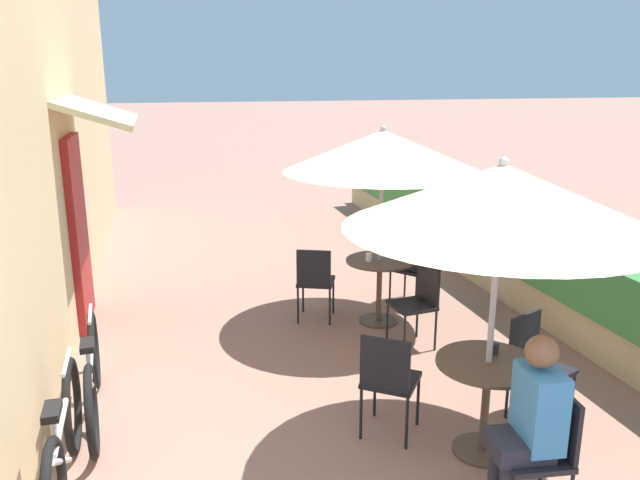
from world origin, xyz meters
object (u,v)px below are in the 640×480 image
patio_table_mid (379,278)px  cafe_chair_mid_back (419,298)px  coffee_cup_mid (369,257)px  coffee_cup_near (494,348)px  cafe_chair_mid_left (406,262)px  cafe_chair_mid_right (315,278)px  seated_patron_mid_left (414,250)px  bicycle_second (93,376)px  cafe_chair_near_left (388,376)px  patio_umbrella_mid (383,151)px  patio_table_near (487,388)px  patio_umbrella_near (501,197)px  cafe_chair_near_right (544,445)px  seated_patron_near_right (529,422)px  cafe_chair_near_back (535,359)px  bicycle_leaning (64,445)px

patio_table_mid → cafe_chair_mid_back: 0.72m
cafe_chair_mid_back → coffee_cup_mid: size_ratio=9.67×
coffee_cup_near → cafe_chair_mid_left: 3.04m
cafe_chair_mid_right → cafe_chair_mid_back: bearing=-23.9°
coffee_cup_near → seated_patron_mid_left: bearing=78.6°
coffee_cup_near → seated_patron_mid_left: (0.59, 2.90, -0.10)m
coffee_cup_mid → bicycle_second: coffee_cup_mid is taller
cafe_chair_near_left → patio_umbrella_mid: patio_umbrella_mid is taller
patio_table_near → bicycle_second: (-2.84, 1.24, -0.16)m
patio_table_near → cafe_chair_mid_right: 2.85m
patio_umbrella_near → coffee_cup_mid: bearing=90.9°
patio_table_near → patio_table_mid: bearing=87.9°
seated_patron_mid_left → cafe_chair_near_right: bearing=41.6°
patio_table_mid → cafe_chair_mid_back: (0.18, -0.70, -0.01)m
patio_umbrella_near → cafe_chair_mid_right: bearing=102.1°
cafe_chair_mid_back → coffee_cup_mid: (-0.31, 0.68, 0.27)m
seated_patron_near_right → coffee_cup_mid: 3.28m
cafe_chair_near_right → cafe_chair_mid_left: 3.86m
patio_umbrella_near → cafe_chair_mid_left: patio_umbrella_near is taller
patio_table_near → patio_umbrella_mid: 2.95m
cafe_chair_near_right → cafe_chair_near_back: (0.63, 1.08, 0.00)m
patio_table_mid → coffee_cup_mid: (-0.14, -0.02, 0.25)m
patio_table_near → patio_umbrella_mid: (0.10, 2.59, 1.42)m
coffee_cup_near → cafe_chair_mid_right: 2.78m
coffee_cup_near → coffee_cup_mid: (-0.14, 2.46, 0.00)m
cafe_chair_near_back → cafe_chair_near_left: bearing=-23.9°
cafe_chair_near_right → coffee_cup_near: 0.87m
bicycle_second → cafe_chair_near_right: bearing=-38.8°
patio_table_near → patio_umbrella_near: 1.42m
cafe_chair_near_left → bicycle_leaning: size_ratio=0.48×
cafe_chair_near_right → seated_patron_near_right: (-0.11, 0.01, 0.17)m
patio_umbrella_near → patio_umbrella_mid: bearing=87.9°
cafe_chair_near_back → coffee_cup_near: size_ratio=9.67×
cafe_chair_mid_left → coffee_cup_mid: (-0.66, -0.52, 0.27)m
coffee_cup_near → patio_table_mid: 2.49m
cafe_chair_near_right → coffee_cup_mid: 3.30m
cafe_chair_near_back → patio_umbrella_mid: bearing=-100.2°
cafe_chair_mid_right → cafe_chair_near_right: bearing=-58.4°
patio_umbrella_mid → cafe_chair_mid_right: size_ratio=2.54×
patio_table_mid → cafe_chair_mid_right: (-0.69, 0.20, -0.01)m
coffee_cup_near → cafe_chair_mid_left: cafe_chair_mid_left is taller
seated_patron_mid_left → seated_patron_near_right: bearing=39.9°
cafe_chair_near_right → cafe_chair_mid_right: (-0.59, 3.51, 0.00)m
patio_table_mid → patio_umbrella_near: bearing=-92.1°
coffee_cup_mid → bicycle_leaning: (-2.89, -2.32, -0.41)m
seated_patron_mid_left → coffee_cup_mid: 0.85m
patio_table_near → cafe_chair_near_right: 0.72m
seated_patron_near_right → cafe_chair_mid_back: size_ratio=1.44×
cafe_chair_near_back → cafe_chair_mid_right: size_ratio=1.00×
bicycle_leaning → cafe_chair_mid_right: bearing=45.8°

